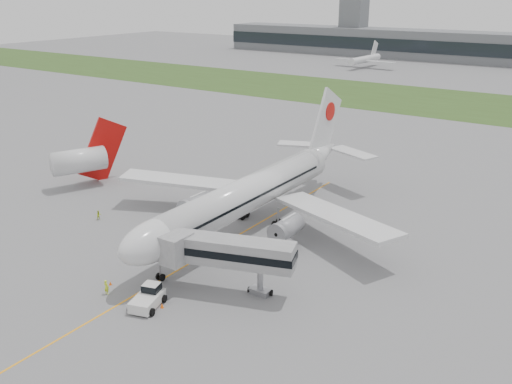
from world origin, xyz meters
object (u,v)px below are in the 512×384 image
Objects in this scene: ground_crew_near at (106,287)px; pushback_tug at (148,297)px; jet_bridge at (225,252)px; neighbor_aircraft at (82,159)px; airliner at (252,191)px.

pushback_tug is at bearing -173.56° from ground_crew_near.
neighbor_aircraft is at bearing 141.43° from jet_bridge.
airliner is 25.57m from pushback_tug.
pushback_tug is at bearing -144.76° from jet_bridge.
airliner reaches higher than pushback_tug.
airliner is 3.67× the size of jet_bridge.
pushback_tug is 0.33× the size of neighbor_aircraft.
jet_bridge is at bearing -146.22° from ground_crew_near.
airliner reaches higher than jet_bridge.
airliner is 3.53× the size of neighbor_aircraft.
jet_bridge is 47.22m from neighbor_aircraft.
neighbor_aircraft reaches higher than ground_crew_near.
jet_bridge reaches higher than ground_crew_near.
ground_crew_near is (-11.26, -8.19, -4.29)m from jet_bridge.
airliner is 35.91m from neighbor_aircraft.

